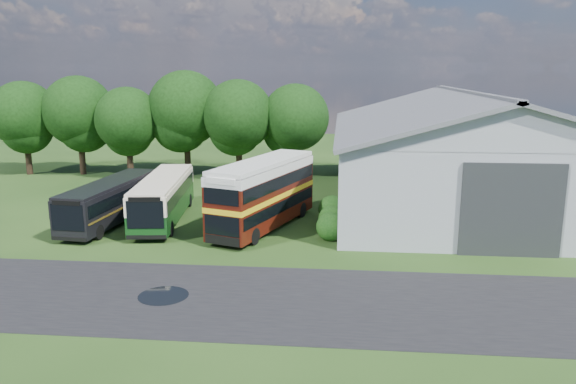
# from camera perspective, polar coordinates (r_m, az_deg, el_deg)

# --- Properties ---
(ground) EXTENTS (120.00, 120.00, 0.00)m
(ground) POSITION_cam_1_polar(r_m,az_deg,el_deg) (27.80, -7.66, -8.15)
(ground) COLOR black
(ground) RESTS_ON ground
(asphalt_road) EXTENTS (60.00, 8.00, 0.02)m
(asphalt_road) POSITION_cam_1_polar(r_m,az_deg,el_deg) (24.54, -2.30, -10.91)
(asphalt_road) COLOR black
(asphalt_road) RESTS_ON ground
(puddle) EXTENTS (2.20, 2.20, 0.01)m
(puddle) POSITION_cam_1_polar(r_m,az_deg,el_deg) (25.50, -12.54, -10.28)
(puddle) COLOR black
(puddle) RESTS_ON ground
(storage_shed) EXTENTS (18.80, 24.80, 8.15)m
(storage_shed) POSITION_cam_1_polar(r_m,az_deg,el_deg) (42.61, 17.51, 4.38)
(storage_shed) COLOR gray
(storage_shed) RESTS_ON ground
(tree_far_left) EXTENTS (6.12, 6.12, 8.64)m
(tree_far_left) POSITION_cam_1_polar(r_m,az_deg,el_deg) (57.41, -25.23, 7.12)
(tree_far_left) COLOR black
(tree_far_left) RESTS_ON ground
(tree_left_a) EXTENTS (6.46, 6.46, 9.12)m
(tree_left_a) POSITION_cam_1_polar(r_m,az_deg,el_deg) (55.47, -20.51, 7.69)
(tree_left_a) COLOR black
(tree_left_a) RESTS_ON ground
(tree_left_b) EXTENTS (5.78, 5.78, 8.16)m
(tree_left_b) POSITION_cam_1_polar(r_m,az_deg,el_deg) (52.61, -15.98, 7.10)
(tree_left_b) COLOR black
(tree_left_b) RESTS_ON ground
(tree_mid) EXTENTS (6.80, 6.80, 9.60)m
(tree_mid) POSITION_cam_1_polar(r_m,az_deg,el_deg) (52.18, -10.35, 8.36)
(tree_mid) COLOR black
(tree_mid) RESTS_ON ground
(tree_right_a) EXTENTS (6.26, 6.26, 8.83)m
(tree_right_a) POSITION_cam_1_polar(r_m,az_deg,el_deg) (50.11, -5.08, 7.78)
(tree_right_a) COLOR black
(tree_right_a) RESTS_ON ground
(tree_right_b) EXTENTS (5.98, 5.98, 8.45)m
(tree_right_b) POSITION_cam_1_polar(r_m,az_deg,el_deg) (50.27, 0.76, 7.56)
(tree_right_b) COLOR black
(tree_right_b) RESTS_ON ground
(shrub_front) EXTENTS (1.70, 1.70, 1.70)m
(shrub_front) POSITION_cam_1_polar(r_m,az_deg,el_deg) (32.79, 4.34, -4.84)
(shrub_front) COLOR #194714
(shrub_front) RESTS_ON ground
(shrub_mid) EXTENTS (1.60, 1.60, 1.60)m
(shrub_mid) POSITION_cam_1_polar(r_m,az_deg,el_deg) (34.71, 4.41, -3.86)
(shrub_mid) COLOR #194714
(shrub_mid) RESTS_ON ground
(shrub_back) EXTENTS (1.80, 1.80, 1.80)m
(shrub_back) POSITION_cam_1_polar(r_m,az_deg,el_deg) (36.63, 4.48, -2.98)
(shrub_back) COLOR #194714
(shrub_back) RESTS_ON ground
(bus_green_single) EXTENTS (3.57, 10.58, 2.86)m
(bus_green_single) POSITION_cam_1_polar(r_m,az_deg,el_deg) (37.29, -12.53, -0.56)
(bus_green_single) COLOR black
(bus_green_single) RESTS_ON ground
(bus_maroon_double) EXTENTS (5.69, 10.16, 4.25)m
(bus_maroon_double) POSITION_cam_1_polar(r_m,az_deg,el_deg) (34.63, -2.50, -0.25)
(bus_maroon_double) COLOR black
(bus_maroon_double) RESTS_ON ground
(bus_dark_single) EXTENTS (3.16, 9.96, 2.70)m
(bus_dark_single) POSITION_cam_1_polar(r_m,az_deg,el_deg) (37.56, -17.58, -0.89)
(bus_dark_single) COLOR black
(bus_dark_single) RESTS_ON ground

